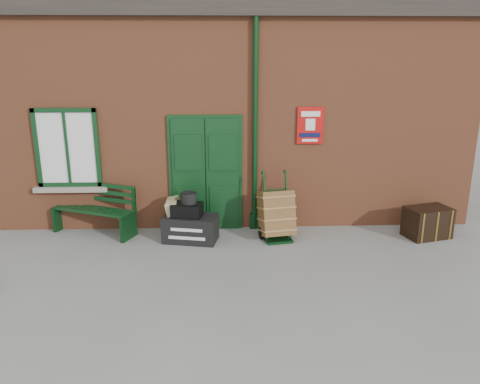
{
  "coord_description": "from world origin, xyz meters",
  "views": [
    {
      "loc": [
        0.05,
        -7.35,
        3.32
      ],
      "look_at": [
        0.33,
        0.6,
        1.0
      ],
      "focal_mm": 35.0,
      "sensor_mm": 36.0,
      "label": 1
    }
  ],
  "objects_px": {
    "houdini_trunk": "(190,228)",
    "dark_trunk": "(427,222)",
    "porter_trolley": "(276,214)",
    "bench": "(96,208)"
  },
  "relations": [
    {
      "from": "houdini_trunk",
      "to": "porter_trolley",
      "type": "xyz_separation_m",
      "value": [
        1.6,
        0.07,
        0.24
      ]
    },
    {
      "from": "porter_trolley",
      "to": "dark_trunk",
      "type": "distance_m",
      "value": 2.88
    },
    {
      "from": "porter_trolley",
      "to": "dark_trunk",
      "type": "bearing_deg",
      "value": -11.47
    },
    {
      "from": "houdini_trunk",
      "to": "dark_trunk",
      "type": "distance_m",
      "value": 4.48
    },
    {
      "from": "bench",
      "to": "porter_trolley",
      "type": "height_order",
      "value": "porter_trolley"
    },
    {
      "from": "porter_trolley",
      "to": "bench",
      "type": "bearing_deg",
      "value": 161.72
    },
    {
      "from": "houdini_trunk",
      "to": "porter_trolley",
      "type": "distance_m",
      "value": 1.62
    },
    {
      "from": "bench",
      "to": "dark_trunk",
      "type": "xyz_separation_m",
      "value": [
        6.33,
        -0.47,
        -0.21
      ]
    },
    {
      "from": "porter_trolley",
      "to": "houdini_trunk",
      "type": "bearing_deg",
      "value": 171.41
    },
    {
      "from": "bench",
      "to": "porter_trolley",
      "type": "xyz_separation_m",
      "value": [
        3.46,
        -0.44,
        -0.02
      ]
    }
  ]
}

